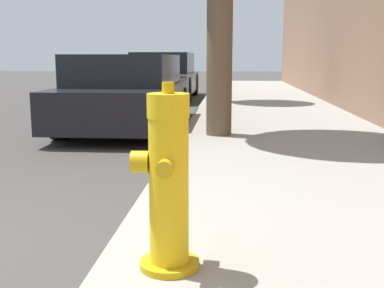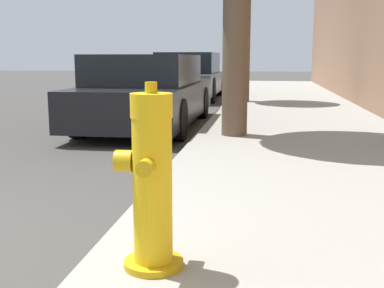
{
  "view_description": "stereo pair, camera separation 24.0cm",
  "coord_description": "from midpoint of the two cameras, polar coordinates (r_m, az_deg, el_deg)",
  "views": [
    {
      "loc": [
        2.36,
        -2.22,
        1.19
      ],
      "look_at": [
        2.08,
        1.26,
        0.56
      ],
      "focal_mm": 45.0,
      "sensor_mm": 36.0,
      "label": 1
    },
    {
      "loc": [
        2.6,
        -2.19,
        1.19
      ],
      "look_at": [
        2.08,
        1.26,
        0.56
      ],
      "focal_mm": 45.0,
      "sensor_mm": 36.0,
      "label": 2
    }
  ],
  "objects": [
    {
      "name": "fire_hydrant",
      "position": [
        2.39,
        -1.92,
        -4.8
      ],
      "size": [
        0.34,
        0.34,
        0.94
      ],
      "color": "#C39C11",
      "rests_on": "sidewalk_slab"
    },
    {
      "name": "parked_car_near",
      "position": [
        8.31,
        -4.42,
        6.13
      ],
      "size": [
        1.71,
        4.32,
        1.24
      ],
      "color": "black",
      "rests_on": "ground_plane"
    },
    {
      "name": "parked_car_mid",
      "position": [
        14.1,
        0.22,
        8.01
      ],
      "size": [
        1.73,
        4.35,
        1.33
      ],
      "color": "#4C5156",
      "rests_on": "ground_plane"
    }
  ]
}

